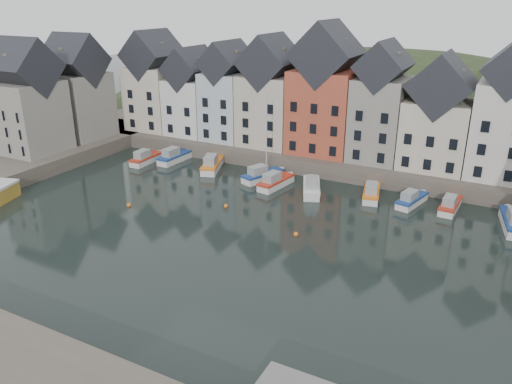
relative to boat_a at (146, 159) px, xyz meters
The scene contains 15 objects.
ground 28.17m from the boat_a, 36.24° to the right, with size 260.00×260.00×0.00m, color black.
far_quay 26.35m from the boat_a, 30.45° to the left, with size 90.00×16.00×2.00m, color #534B3F.
hillside 49.12m from the boat_a, 59.99° to the left, with size 153.60×70.40×64.00m.
far_terrace 29.47m from the boat_a, 23.65° to the left, with size 72.37×8.16×17.78m.
left_terrace 15.93m from the boat_a, 166.68° to the right, with size 7.65×17.00×15.69m.
mooring_buoys 21.87m from the boat_a, 31.15° to the right, with size 20.50×5.50×0.50m.
boat_a is the anchor object (origin of this frame).
boat_b 4.14m from the boat_a, 36.78° to the left, with size 2.22×6.36×2.41m.
boat_c 10.36m from the boat_a, 10.25° to the left, with size 4.21×6.92×2.54m.
boat_d 18.29m from the boat_a, ahead, with size 3.97×6.37×11.66m.
boat_e 20.88m from the boat_a, ahead, with size 2.73×6.22×2.31m.
boat_f 25.70m from the boat_a, ahead, with size 4.27×6.68×2.46m.
boat_g 32.69m from the boat_a, ahead, with size 3.03×6.10×2.25m.
boat_h 37.36m from the boat_a, ahead, with size 2.90×5.70×2.10m.
boat_i 41.56m from the boat_a, ahead, with size 1.99×5.55×2.10m.
Camera 1 is at (23.44, -36.88, 22.42)m, focal length 35.00 mm.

